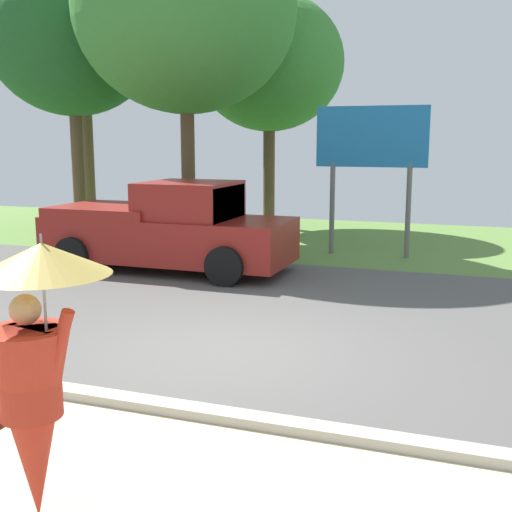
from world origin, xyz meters
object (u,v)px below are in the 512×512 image
monk_pedestrian (34,380)px  pickup_truck (170,229)px  tree_right_mid (269,63)px  roadside_billboard (371,148)px  tree_left_far (72,39)px  tree_center_back (185,11)px  tree_right_far (84,48)px

monk_pedestrian → pickup_truck: (-3.31, 8.52, -0.20)m
monk_pedestrian → tree_right_mid: (-3.47, 15.60, 3.92)m
monk_pedestrian → roadside_billboard: (0.37, 11.64, 1.47)m
tree_left_far → tree_right_mid: size_ratio=1.10×
monk_pedestrian → pickup_truck: bearing=113.6°
pickup_truck → tree_left_far: size_ratio=0.67×
roadside_billboard → tree_center_back: (-4.82, 0.23, 3.37)m
tree_left_far → tree_right_mid: tree_left_far is taller
pickup_truck → tree_right_mid: bearing=87.7°
monk_pedestrian → tree_right_mid: size_ratio=0.30×
tree_left_far → tree_center_back: (4.06, -0.95, 0.35)m
tree_right_far → tree_right_mid: bearing=3.4°
pickup_truck → tree_right_far: 10.47m
roadside_billboard → tree_right_mid: size_ratio=0.50×
pickup_truck → tree_left_far: tree_left_far is taller
monk_pedestrian → roadside_billboard: size_ratio=0.61×
pickup_truck → tree_right_mid: tree_right_mid is taller
tree_right_mid → monk_pedestrian: bearing=-77.5°
pickup_truck → tree_left_far: 8.23m
pickup_truck → roadside_billboard: roadside_billboard is taller
pickup_truck → tree_left_far: (-5.21, 4.30, 4.70)m
roadside_billboard → tree_right_mid: bearing=134.1°
monk_pedestrian → pickup_truck: size_ratio=0.41×
tree_left_far → tree_right_far: size_ratio=1.06×
roadside_billboard → pickup_truck: bearing=-139.7°
tree_center_back → pickup_truck: bearing=-71.1°
monk_pedestrian → tree_center_back: 13.58m
pickup_truck → roadside_billboard: size_ratio=1.49×
monk_pedestrian → tree_right_mid: tree_right_mid is taller
roadside_billboard → tree_center_back: size_ratio=0.41×
tree_right_far → tree_center_back: bearing=-32.3°
tree_right_mid → tree_center_back: bearing=-104.8°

